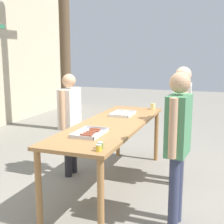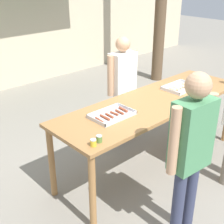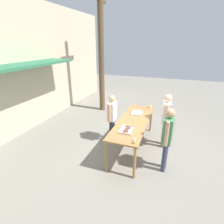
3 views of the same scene
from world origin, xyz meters
The scene contains 11 objects.
ground_plane centered at (0.00, 0.00, 0.00)m, with size 24.00×24.00×0.00m, color gray.
serving_table centered at (0.00, 0.00, 0.83)m, with size 2.71×0.84×0.92m.
food_tray_sausages centered at (-0.68, 0.03, 0.93)m, with size 0.47×0.31×0.04m.
food_tray_buns centered at (0.55, 0.03, 0.94)m, with size 0.45×0.32×0.06m.
condiment_jar_mustard centered at (-1.23, -0.31, 0.95)m, with size 0.06×0.06×0.07m.
condiment_jar_ketchup centered at (-1.14, -0.29, 0.95)m, with size 0.06×0.06×0.07m.
beer_cup centered at (1.22, -0.30, 0.97)m, with size 0.08×0.08×0.10m.
person_server_behind_table centered at (0.19, 0.75, 0.93)m, with size 0.55×0.21×1.56m.
person_customer_holding_hotdog centered at (-0.71, -0.99, 1.01)m, with size 0.54×0.24×1.67m.
person_customer_with_cup centered at (0.44, -0.88, 1.00)m, with size 0.60×0.26×1.68m.
utility_pole centered at (2.75, 2.18, 2.69)m, with size 1.10×0.25×5.24m.
Camera 1 is at (-3.91, -1.42, 1.86)m, focal length 50.00 mm.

